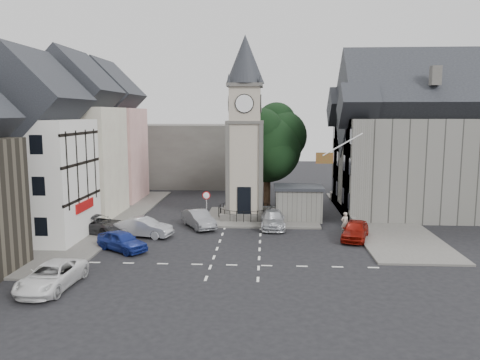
# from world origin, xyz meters

# --- Properties ---
(ground) EXTENTS (120.00, 120.00, 0.00)m
(ground) POSITION_xyz_m (0.00, 0.00, 0.00)
(ground) COLOR black
(ground) RESTS_ON ground
(pavement_west) EXTENTS (6.00, 30.00, 0.14)m
(pavement_west) POSITION_xyz_m (-12.50, 6.00, 0.07)
(pavement_west) COLOR #595651
(pavement_west) RESTS_ON ground
(pavement_east) EXTENTS (6.00, 26.00, 0.14)m
(pavement_east) POSITION_xyz_m (12.00, 8.00, 0.07)
(pavement_east) COLOR #595651
(pavement_east) RESTS_ON ground
(central_island) EXTENTS (10.00, 8.00, 0.16)m
(central_island) POSITION_xyz_m (1.50, 8.00, 0.08)
(central_island) COLOR #595651
(central_island) RESTS_ON ground
(road_markings) EXTENTS (20.00, 8.00, 0.01)m
(road_markings) POSITION_xyz_m (0.00, -5.50, 0.01)
(road_markings) COLOR silver
(road_markings) RESTS_ON ground
(clock_tower) EXTENTS (4.86, 4.86, 16.25)m
(clock_tower) POSITION_xyz_m (0.00, 7.99, 8.12)
(clock_tower) COLOR #4C4944
(clock_tower) RESTS_ON ground
(stone_shelter) EXTENTS (4.30, 3.30, 3.08)m
(stone_shelter) POSITION_xyz_m (4.80, 7.50, 1.55)
(stone_shelter) COLOR slate
(stone_shelter) RESTS_ON ground
(town_tree) EXTENTS (7.20, 7.20, 10.80)m
(town_tree) POSITION_xyz_m (2.00, 13.00, 6.97)
(town_tree) COLOR black
(town_tree) RESTS_ON ground
(warning_sign_post) EXTENTS (0.70, 0.19, 2.85)m
(warning_sign_post) POSITION_xyz_m (-3.20, 5.43, 2.03)
(warning_sign_post) COLOR black
(warning_sign_post) RESTS_ON ground
(terrace_pink) EXTENTS (8.10, 7.60, 12.80)m
(terrace_pink) POSITION_xyz_m (-15.50, 16.00, 6.58)
(terrace_pink) COLOR tan
(terrace_pink) RESTS_ON ground
(terrace_cream) EXTENTS (8.10, 7.60, 12.80)m
(terrace_cream) POSITION_xyz_m (-15.50, 8.00, 6.58)
(terrace_cream) COLOR beige
(terrace_cream) RESTS_ON ground
(terrace_tudor) EXTENTS (8.10, 7.60, 12.00)m
(terrace_tudor) POSITION_xyz_m (-15.50, 0.00, 6.19)
(terrace_tudor) COLOR silver
(terrace_tudor) RESTS_ON ground
(backdrop_west) EXTENTS (20.00, 10.00, 8.00)m
(backdrop_west) POSITION_xyz_m (-12.00, 28.00, 4.00)
(backdrop_west) COLOR #4C4944
(backdrop_west) RESTS_ON ground
(east_building) EXTENTS (14.40, 11.40, 12.60)m
(east_building) POSITION_xyz_m (15.59, 11.00, 6.26)
(east_building) COLOR slate
(east_building) RESTS_ON ground
(east_boundary_wall) EXTENTS (0.40, 16.00, 0.90)m
(east_boundary_wall) POSITION_xyz_m (9.20, 10.00, 0.45)
(east_boundary_wall) COLOR slate
(east_boundary_wall) RESTS_ON ground
(flagpole) EXTENTS (3.68, 0.10, 2.74)m
(flagpole) POSITION_xyz_m (8.00, 4.00, 7.00)
(flagpole) COLOR white
(flagpole) RESTS_ON ground
(car_west_blue) EXTENTS (4.29, 3.67, 1.39)m
(car_west_blue) POSITION_xyz_m (-8.04, -2.78, 0.70)
(car_west_blue) COLOR navy
(car_west_blue) RESTS_ON ground
(car_west_silver) EXTENTS (4.68, 2.51, 1.47)m
(car_west_silver) POSITION_xyz_m (-7.50, 1.00, 0.73)
(car_west_silver) COLOR #B0B2B9
(car_west_silver) RESTS_ON ground
(car_west_grey) EXTENTS (5.70, 3.86, 1.45)m
(car_west_grey) POSITION_xyz_m (-11.50, 1.77, 0.73)
(car_west_grey) COLOR #29292B
(car_west_grey) RESTS_ON ground
(car_island_silver) EXTENTS (3.56, 4.67, 1.48)m
(car_island_silver) POSITION_xyz_m (-3.69, 4.12, 0.74)
(car_island_silver) COLOR gray
(car_island_silver) RESTS_ON ground
(car_island_east) EXTENTS (2.02, 4.86, 1.40)m
(car_island_east) POSITION_xyz_m (2.50, 4.50, 0.70)
(car_island_east) COLOR #B5B8BE
(car_island_east) RESTS_ON ground
(car_east_red) EXTENTS (2.95, 4.62, 1.46)m
(car_east_red) POSITION_xyz_m (8.67, 1.04, 0.73)
(car_east_red) COLOR maroon
(car_east_red) RESTS_ON ground
(van_sw_white) EXTENTS (2.60, 5.09, 1.38)m
(van_sw_white) POSITION_xyz_m (-9.69, -10.00, 0.69)
(van_sw_white) COLOR white
(van_sw_white) RESTS_ON ground
(pedestrian) EXTENTS (0.75, 0.62, 1.76)m
(pedestrian) POSITION_xyz_m (8.15, 2.67, 0.88)
(pedestrian) COLOR beige
(pedestrian) RESTS_ON ground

